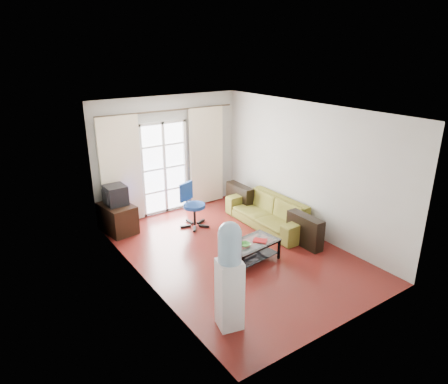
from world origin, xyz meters
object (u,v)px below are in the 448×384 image
object	(u,v)px
sofa	(269,212)
water_cooler	(230,274)
task_chair	(193,214)
tv_stand	(118,218)
crt_tv	(115,195)
coffee_table	(252,249)

from	to	relation	value
sofa	water_cooler	xyz separation A→B (m)	(-2.63, -2.25, 0.52)
sofa	task_chair	size ratio (longest dim) A/B	2.24
tv_stand	water_cooler	bearing A→B (deg)	-95.97
tv_stand	water_cooler	xyz separation A→B (m)	(0.19, -3.83, 0.53)
sofa	crt_tv	distance (m)	3.29
crt_tv	water_cooler	bearing A→B (deg)	-88.29
tv_stand	water_cooler	size ratio (longest dim) A/B	0.52
coffee_table	task_chair	world-z (taller)	task_chair
sofa	water_cooler	distance (m)	3.50
sofa	coffee_table	world-z (taller)	sofa
sofa	coffee_table	size ratio (longest dim) A/B	2.09
coffee_table	water_cooler	xyz separation A→B (m)	(-1.35, -1.22, 0.58)
sofa	tv_stand	distance (m)	3.24
sofa	crt_tv	size ratio (longest dim) A/B	4.70
sofa	task_chair	xyz separation A→B (m)	(-1.37, 0.91, -0.03)
tv_stand	sofa	bearing A→B (deg)	-38.08
water_cooler	task_chair	bearing A→B (deg)	82.00
coffee_table	task_chair	size ratio (longest dim) A/B	1.07
sofa	crt_tv	world-z (taller)	crt_tv
tv_stand	task_chair	size ratio (longest dim) A/B	0.85
task_chair	crt_tv	bearing A→B (deg)	132.44
sofa	tv_stand	size ratio (longest dim) A/B	2.64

